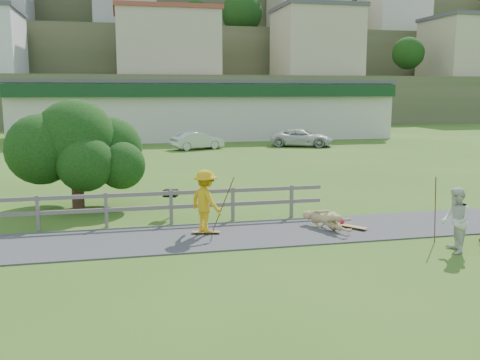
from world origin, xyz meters
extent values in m
plane|color=#385F1B|center=(0.00, 0.00, 0.00)|extent=(260.00, 260.00, 0.00)
cube|color=#3C3C3E|center=(0.00, 1.50, 0.02)|extent=(34.00, 3.00, 0.04)
cube|color=#5F5B53|center=(-6.00, 3.30, 0.55)|extent=(0.10, 0.10, 1.10)
cube|color=#5F5B53|center=(-4.00, 3.30, 0.55)|extent=(0.10, 0.10, 1.10)
cube|color=#5F5B53|center=(-2.00, 3.30, 0.55)|extent=(0.10, 0.10, 1.10)
cube|color=#5F5B53|center=(0.00, 3.30, 0.55)|extent=(0.10, 0.10, 1.10)
cube|color=#5F5B53|center=(2.00, 3.30, 0.55)|extent=(0.10, 0.10, 1.10)
cube|color=#5F5B53|center=(-4.50, 3.30, 1.00)|extent=(15.00, 0.08, 0.12)
cube|color=#5F5B53|center=(-4.50, 3.30, 0.55)|extent=(15.00, 0.08, 0.12)
cube|color=beige|center=(4.00, 35.00, 2.40)|extent=(32.00, 10.00, 4.80)
cube|color=#14381B|center=(4.00, 29.80, 4.20)|extent=(32.00, 0.60, 1.00)
cube|color=#4D4C51|center=(4.00, 35.00, 4.95)|extent=(32.50, 10.50, 0.30)
cube|color=#454F2E|center=(0.00, 55.00, 3.00)|extent=(220.00, 14.00, 6.00)
cube|color=beige|center=(0.00, 55.00, 9.50)|extent=(10.00, 9.00, 7.00)
cube|color=#4D4C51|center=(0.00, 55.00, 13.25)|extent=(10.40, 9.40, 0.50)
cube|color=#454F2E|center=(0.00, 68.00, 6.50)|extent=(220.00, 14.00, 13.00)
cube|color=beige|center=(0.00, 68.00, 16.50)|extent=(10.00, 9.00, 7.00)
cube|color=#454F2E|center=(0.00, 81.00, 10.50)|extent=(220.00, 14.00, 21.00)
cube|color=#454F2E|center=(0.00, 94.00, 15.00)|extent=(220.00, 14.00, 30.00)
cube|color=#454F2E|center=(0.00, 108.00, 20.00)|extent=(220.00, 14.00, 40.00)
imported|color=gold|center=(-1.14, 1.74, 0.92)|extent=(1.18, 1.37, 1.84)
imported|color=tan|center=(2.52, 1.46, 0.33)|extent=(1.80, 1.13, 0.65)
imported|color=silver|center=(4.93, -1.38, 0.86)|extent=(0.87, 0.99, 1.73)
imported|color=silver|center=(1.97, 24.97, 0.63)|extent=(4.02, 2.44, 1.25)
imported|color=silver|center=(10.02, 25.26, 0.65)|extent=(5.16, 3.71, 1.31)
sphere|color=red|center=(3.12, 1.81, 0.13)|extent=(0.26, 0.26, 0.26)
cylinder|color=#512E20|center=(-0.54, 2.14, 0.88)|extent=(0.03, 0.03, 1.76)
cylinder|color=#512E20|center=(4.92, -0.46, 0.94)|extent=(0.03, 0.03, 1.87)
camera|label=1|loc=(-3.52, -13.32, 4.19)|focal=40.00mm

